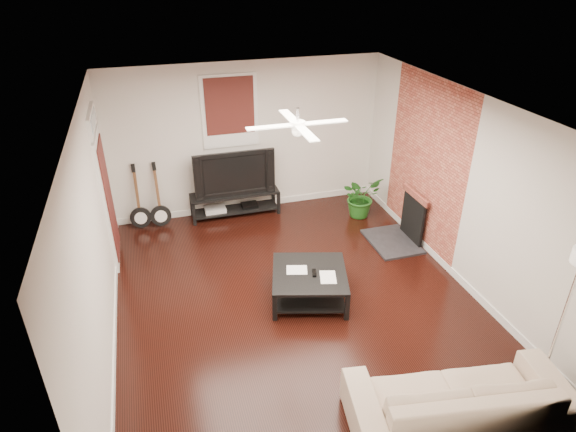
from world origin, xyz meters
name	(u,v)px	position (x,y,z in m)	size (l,w,h in m)	color
room	(297,213)	(0.00, 0.00, 1.40)	(5.01, 6.01, 2.81)	black
brick_accent	(425,164)	(2.49, 1.00, 1.40)	(0.02, 2.20, 2.80)	#A84536
fireplace	(403,218)	(2.20, 1.00, 0.46)	(0.80, 1.10, 0.92)	black
window_back	(230,111)	(-0.30, 2.97, 1.95)	(1.00, 0.06, 1.30)	#3F1711
door_left	(106,187)	(-2.46, 1.90, 1.25)	(0.08, 1.00, 2.50)	white
tv_stand	(235,204)	(-0.33, 2.78, 0.23)	(1.65, 0.44, 0.46)	black
tv	(233,171)	(-0.33, 2.80, 0.88)	(1.48, 0.19, 0.85)	black
coffee_table	(309,285)	(0.19, -0.02, 0.22)	(1.04, 1.04, 0.44)	black
sofa	(459,397)	(1.01, -2.45, 0.34)	(2.30, 0.90, 0.67)	tan
floor_lamp	(560,324)	(2.20, -2.35, 0.94)	(0.31, 0.31, 1.88)	silver
potted_plant	(361,196)	(1.92, 2.08, 0.40)	(0.71, 0.62, 0.79)	#20611B
guitar_left	(138,198)	(-2.06, 2.75, 0.60)	(0.37, 0.26, 1.20)	black
guitar_right	(158,197)	(-1.71, 2.72, 0.60)	(0.37, 0.26, 1.20)	black
ceiling_fan	(298,124)	(0.00, 0.00, 2.60)	(1.24, 1.24, 0.32)	white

